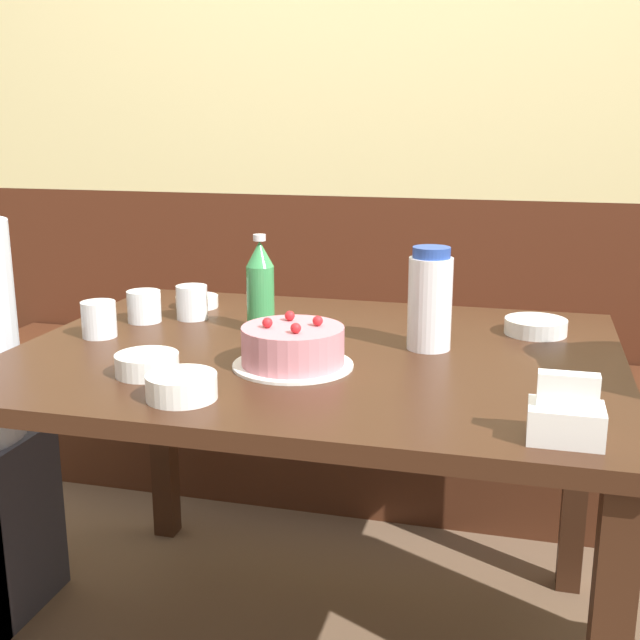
{
  "coord_description": "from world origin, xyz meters",
  "views": [
    {
      "loc": [
        0.41,
        -1.54,
        1.19
      ],
      "look_at": [
        -0.01,
        0.05,
        0.77
      ],
      "focal_mm": 45.0,
      "sensor_mm": 36.0,
      "label": 1
    }
  ],
  "objects_px": {
    "bench_seat": "(383,430)",
    "water_pitcher": "(430,300)",
    "bowl_soup_white": "(536,326)",
    "glass_water_tall": "(192,302)",
    "soju_bottle": "(260,286)",
    "glass_tumbler_short": "(99,319)",
    "bowl_side_dish": "(182,386)",
    "bowl_rice_small": "(197,301)",
    "napkin_holder": "(566,416)",
    "glass_shot_small": "(144,306)",
    "birthday_cake": "(293,347)",
    "bowl_sauce_shallow": "(147,364)"
  },
  "relations": [
    {
      "from": "glass_tumbler_short",
      "to": "soju_bottle",
      "type": "bearing_deg",
      "value": 23.2
    },
    {
      "from": "bowl_rice_small",
      "to": "bowl_sauce_shallow",
      "type": "distance_m",
      "value": 0.55
    },
    {
      "from": "bowl_rice_small",
      "to": "glass_tumbler_short",
      "type": "distance_m",
      "value": 0.33
    },
    {
      "from": "water_pitcher",
      "to": "glass_water_tall",
      "type": "height_order",
      "value": "water_pitcher"
    },
    {
      "from": "soju_bottle",
      "to": "glass_tumbler_short",
      "type": "relative_size",
      "value": 2.77
    },
    {
      "from": "bench_seat",
      "to": "glass_water_tall",
      "type": "bearing_deg",
      "value": -118.42
    },
    {
      "from": "glass_water_tall",
      "to": "soju_bottle",
      "type": "bearing_deg",
      "value": -17.82
    },
    {
      "from": "birthday_cake",
      "to": "water_pitcher",
      "type": "xyz_separation_m",
      "value": [
        0.24,
        0.19,
        0.06
      ]
    },
    {
      "from": "water_pitcher",
      "to": "bowl_rice_small",
      "type": "height_order",
      "value": "water_pitcher"
    },
    {
      "from": "bowl_rice_small",
      "to": "birthday_cake",
      "type": "bearing_deg",
      "value": -47.94
    },
    {
      "from": "bowl_soup_white",
      "to": "bowl_rice_small",
      "type": "relative_size",
      "value": 1.28
    },
    {
      "from": "bowl_soup_white",
      "to": "bowl_rice_small",
      "type": "bearing_deg",
      "value": 176.43
    },
    {
      "from": "water_pitcher",
      "to": "bowl_side_dish",
      "type": "xyz_separation_m",
      "value": [
        -0.37,
        -0.41,
        -0.08
      ]
    },
    {
      "from": "bowl_side_dish",
      "to": "glass_water_tall",
      "type": "relative_size",
      "value": 1.52
    },
    {
      "from": "bowl_side_dish",
      "to": "birthday_cake",
      "type": "bearing_deg",
      "value": 59.34
    },
    {
      "from": "water_pitcher",
      "to": "napkin_holder",
      "type": "distance_m",
      "value": 0.51
    },
    {
      "from": "bench_seat",
      "to": "bowl_rice_small",
      "type": "relative_size",
      "value": 25.87
    },
    {
      "from": "soju_bottle",
      "to": "bowl_side_dish",
      "type": "bearing_deg",
      "value": -88.21
    },
    {
      "from": "bowl_soup_white",
      "to": "glass_shot_small",
      "type": "xyz_separation_m",
      "value": [
        -0.89,
        -0.12,
        0.02
      ]
    },
    {
      "from": "napkin_holder",
      "to": "bowl_soup_white",
      "type": "height_order",
      "value": "napkin_holder"
    },
    {
      "from": "glass_shot_small",
      "to": "glass_water_tall",
      "type": "bearing_deg",
      "value": 29.23
    },
    {
      "from": "bowl_rice_small",
      "to": "glass_shot_small",
      "type": "height_order",
      "value": "glass_shot_small"
    },
    {
      "from": "birthday_cake",
      "to": "bowl_soup_white",
      "type": "distance_m",
      "value": 0.58
    },
    {
      "from": "napkin_holder",
      "to": "glass_tumbler_short",
      "type": "height_order",
      "value": "napkin_holder"
    },
    {
      "from": "glass_water_tall",
      "to": "glass_shot_small",
      "type": "xyz_separation_m",
      "value": [
        -0.1,
        -0.05,
        -0.0
      ]
    },
    {
      "from": "soju_bottle",
      "to": "napkin_holder",
      "type": "height_order",
      "value": "soju_bottle"
    },
    {
      "from": "bench_seat",
      "to": "bowl_soup_white",
      "type": "bearing_deg",
      "value": -53.29
    },
    {
      "from": "napkin_holder",
      "to": "glass_shot_small",
      "type": "bearing_deg",
      "value": 151.92
    },
    {
      "from": "bowl_soup_white",
      "to": "bowl_sauce_shallow",
      "type": "distance_m",
      "value": 0.85
    },
    {
      "from": "bench_seat",
      "to": "glass_water_tall",
      "type": "xyz_separation_m",
      "value": [
        -0.35,
        -0.65,
        0.54
      ]
    },
    {
      "from": "birthday_cake",
      "to": "napkin_holder",
      "type": "distance_m",
      "value": 0.55
    },
    {
      "from": "bench_seat",
      "to": "glass_tumbler_short",
      "type": "xyz_separation_m",
      "value": [
        -0.49,
        -0.85,
        0.54
      ]
    },
    {
      "from": "bowl_soup_white",
      "to": "bowl_side_dish",
      "type": "height_order",
      "value": "bowl_side_dish"
    },
    {
      "from": "birthday_cake",
      "to": "water_pitcher",
      "type": "height_order",
      "value": "water_pitcher"
    },
    {
      "from": "water_pitcher",
      "to": "bowl_side_dish",
      "type": "bearing_deg",
      "value": -131.75
    },
    {
      "from": "soju_bottle",
      "to": "glass_water_tall",
      "type": "height_order",
      "value": "soju_bottle"
    },
    {
      "from": "bench_seat",
      "to": "water_pitcher",
      "type": "xyz_separation_m",
      "value": [
        0.22,
        -0.77,
        0.61
      ]
    },
    {
      "from": "birthday_cake",
      "to": "napkin_holder",
      "type": "xyz_separation_m",
      "value": [
        0.49,
        -0.25,
        -0.0
      ]
    },
    {
      "from": "bowl_soup_white",
      "to": "glass_water_tall",
      "type": "relative_size",
      "value": 1.7
    },
    {
      "from": "napkin_holder",
      "to": "glass_water_tall",
      "type": "bearing_deg",
      "value": 146.53
    },
    {
      "from": "bowl_rice_small",
      "to": "glass_shot_small",
      "type": "xyz_separation_m",
      "value": [
        -0.06,
        -0.17,
        0.02
      ]
    },
    {
      "from": "water_pitcher",
      "to": "napkin_holder",
      "type": "xyz_separation_m",
      "value": [
        0.26,
        -0.44,
        -0.07
      ]
    },
    {
      "from": "birthday_cake",
      "to": "water_pitcher",
      "type": "distance_m",
      "value": 0.31
    },
    {
      "from": "bench_seat",
      "to": "birthday_cake",
      "type": "height_order",
      "value": "birthday_cake"
    },
    {
      "from": "bowl_sauce_shallow",
      "to": "glass_shot_small",
      "type": "xyz_separation_m",
      "value": [
        -0.19,
        0.37,
        0.02
      ]
    },
    {
      "from": "glass_shot_small",
      "to": "bowl_sauce_shallow",
      "type": "bearing_deg",
      "value": -62.71
    },
    {
      "from": "bowl_soup_white",
      "to": "glass_water_tall",
      "type": "distance_m",
      "value": 0.8
    },
    {
      "from": "birthday_cake",
      "to": "bowl_side_dish",
      "type": "xyz_separation_m",
      "value": [
        -0.13,
        -0.22,
        -0.02
      ]
    },
    {
      "from": "bench_seat",
      "to": "water_pitcher",
      "type": "distance_m",
      "value": 1.0
    },
    {
      "from": "soju_bottle",
      "to": "bowl_rice_small",
      "type": "distance_m",
      "value": 0.3
    }
  ]
}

